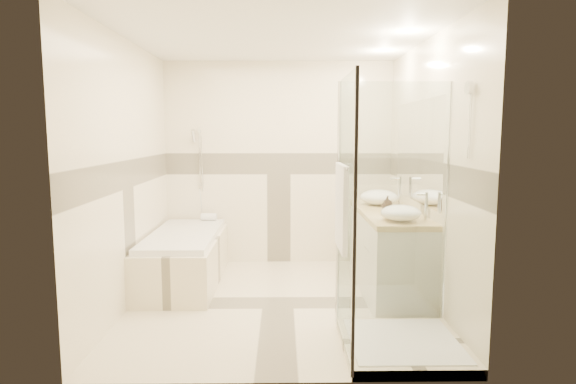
{
  "coord_description": "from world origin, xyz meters",
  "views": [
    {
      "loc": [
        0.04,
        -4.48,
        1.64
      ],
      "look_at": [
        0.1,
        0.25,
        1.05
      ],
      "focal_mm": 30.0,
      "sensor_mm": 36.0,
      "label": 1
    }
  ],
  "objects_px": {
    "amenity_bottle_a": "(388,203)",
    "shower_enclosure": "(387,283)",
    "bathtub": "(185,255)",
    "vanity": "(388,252)",
    "amenity_bottle_b": "(387,204)",
    "vessel_sink_near": "(379,197)",
    "vessel_sink_far": "(401,213)"
  },
  "relations": [
    {
      "from": "amenity_bottle_a",
      "to": "shower_enclosure",
      "type": "bearing_deg",
      "value": -102.16
    },
    {
      "from": "bathtub",
      "to": "amenity_bottle_a",
      "type": "relative_size",
      "value": 10.95
    },
    {
      "from": "shower_enclosure",
      "to": "amenity_bottle_a",
      "type": "height_order",
      "value": "shower_enclosure"
    },
    {
      "from": "bathtub",
      "to": "vanity",
      "type": "relative_size",
      "value": 1.05
    },
    {
      "from": "vanity",
      "to": "shower_enclosure",
      "type": "bearing_deg",
      "value": -102.97
    },
    {
      "from": "shower_enclosure",
      "to": "amenity_bottle_a",
      "type": "relative_size",
      "value": 13.14
    },
    {
      "from": "bathtub",
      "to": "shower_enclosure",
      "type": "bearing_deg",
      "value": -41.1
    },
    {
      "from": "bathtub",
      "to": "amenity_bottle_b",
      "type": "height_order",
      "value": "amenity_bottle_b"
    },
    {
      "from": "amenity_bottle_a",
      "to": "amenity_bottle_b",
      "type": "xyz_separation_m",
      "value": [
        0.0,
        0.02,
        -0.01
      ]
    },
    {
      "from": "vessel_sink_near",
      "to": "amenity_bottle_a",
      "type": "xyz_separation_m",
      "value": [
        0.0,
        -0.42,
        -0.01
      ]
    },
    {
      "from": "bathtub",
      "to": "shower_enclosure",
      "type": "relative_size",
      "value": 0.83
    },
    {
      "from": "vessel_sink_near",
      "to": "shower_enclosure",
      "type": "bearing_deg",
      "value": -99.17
    },
    {
      "from": "amenity_bottle_a",
      "to": "amenity_bottle_b",
      "type": "bearing_deg",
      "value": 90.0
    },
    {
      "from": "vessel_sink_near",
      "to": "vessel_sink_far",
      "type": "height_order",
      "value": "vessel_sink_near"
    },
    {
      "from": "vessel_sink_near",
      "to": "vessel_sink_far",
      "type": "xyz_separation_m",
      "value": [
        0.0,
        -0.97,
        -0.01
      ]
    },
    {
      "from": "vessel_sink_near",
      "to": "amenity_bottle_b",
      "type": "distance_m",
      "value": 0.4
    },
    {
      "from": "vanity",
      "to": "shower_enclosure",
      "type": "relative_size",
      "value": 0.79
    },
    {
      "from": "vanity",
      "to": "amenity_bottle_b",
      "type": "bearing_deg",
      "value": 141.06
    },
    {
      "from": "vessel_sink_far",
      "to": "vanity",
      "type": "bearing_deg",
      "value": 87.93
    },
    {
      "from": "vessel_sink_near",
      "to": "vessel_sink_far",
      "type": "relative_size",
      "value": 1.15
    },
    {
      "from": "vessel_sink_far",
      "to": "amenity_bottle_b",
      "type": "height_order",
      "value": "vessel_sink_far"
    },
    {
      "from": "shower_enclosure",
      "to": "vessel_sink_near",
      "type": "xyz_separation_m",
      "value": [
        0.27,
        1.69,
        0.43
      ]
    },
    {
      "from": "shower_enclosure",
      "to": "amenity_bottle_b",
      "type": "distance_m",
      "value": 1.38
    },
    {
      "from": "vanity",
      "to": "vessel_sink_near",
      "type": "bearing_deg",
      "value": 92.73
    },
    {
      "from": "vanity",
      "to": "shower_enclosure",
      "type": "height_order",
      "value": "shower_enclosure"
    },
    {
      "from": "shower_enclosure",
      "to": "amenity_bottle_b",
      "type": "height_order",
      "value": "shower_enclosure"
    },
    {
      "from": "vanity",
      "to": "vessel_sink_far",
      "type": "bearing_deg",
      "value": -92.07
    },
    {
      "from": "vessel_sink_far",
      "to": "amenity_bottle_b",
      "type": "relative_size",
      "value": 2.67
    },
    {
      "from": "vessel_sink_near",
      "to": "bathtub",
      "type": "bearing_deg",
      "value": -178.14
    },
    {
      "from": "shower_enclosure",
      "to": "amenity_bottle_a",
      "type": "distance_m",
      "value": 1.36
    },
    {
      "from": "vanity",
      "to": "vessel_sink_near",
      "type": "xyz_separation_m",
      "value": [
        -0.02,
        0.42,
        0.51
      ]
    },
    {
      "from": "vessel_sink_far",
      "to": "amenity_bottle_b",
      "type": "bearing_deg",
      "value": 90.0
    }
  ]
}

